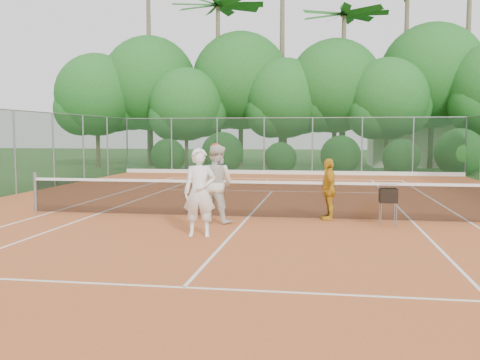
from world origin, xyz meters
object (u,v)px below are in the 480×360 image
(player_yellow, at_px, (329,189))
(ball_hopper, at_px, (388,196))
(player_center_grp, at_px, (216,183))
(player_white, at_px, (200,192))

(player_yellow, xyz_separation_m, ball_hopper, (1.38, -0.75, -0.07))
(ball_hopper, bearing_deg, player_yellow, 126.42)
(player_center_grp, height_order, player_yellow, player_center_grp)
(ball_hopper, bearing_deg, player_white, 179.70)
(player_white, height_order, ball_hopper, player_white)
(player_center_grp, xyz_separation_m, player_yellow, (2.72, 0.85, -0.18))
(player_white, bearing_deg, ball_hopper, 17.94)
(player_center_grp, xyz_separation_m, ball_hopper, (4.10, 0.10, -0.25))
(player_yellow, bearing_deg, player_white, -55.90)
(player_white, xyz_separation_m, player_yellow, (2.70, 2.63, -0.16))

